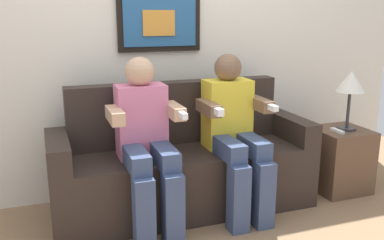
% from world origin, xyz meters
% --- Properties ---
extents(ground_plane, '(5.51, 5.51, 0.00)m').
position_xyz_m(ground_plane, '(0.00, 0.00, 0.00)').
color(ground_plane, '#8C6B4C').
extents(back_wall_assembly, '(4.24, 0.10, 2.60)m').
position_xyz_m(back_wall_assembly, '(-0.00, 0.76, 1.30)').
color(back_wall_assembly, silver).
rests_on(back_wall_assembly, ground_plane).
extents(couch, '(1.84, 0.58, 0.90)m').
position_xyz_m(couch, '(0.00, 0.33, 0.31)').
color(couch, '#2D231E').
rests_on(couch, ground_plane).
extents(person_on_left, '(0.46, 0.56, 1.11)m').
position_xyz_m(person_on_left, '(-0.31, 0.16, 0.61)').
color(person_on_left, pink).
rests_on(person_on_left, ground_plane).
extents(person_on_right, '(0.46, 0.56, 1.11)m').
position_xyz_m(person_on_right, '(0.31, 0.16, 0.61)').
color(person_on_right, yellow).
rests_on(person_on_right, ground_plane).
extents(side_table_right, '(0.40, 0.40, 0.50)m').
position_xyz_m(side_table_right, '(1.27, 0.22, 0.25)').
color(side_table_right, brown).
rests_on(side_table_right, ground_plane).
extents(table_lamp, '(0.22, 0.22, 0.46)m').
position_xyz_m(table_lamp, '(1.29, 0.20, 0.86)').
color(table_lamp, '#333338').
rests_on(table_lamp, side_table_right).
extents(spare_remote_on_table, '(0.04, 0.13, 0.02)m').
position_xyz_m(spare_remote_on_table, '(1.18, 0.17, 0.51)').
color(spare_remote_on_table, white).
rests_on(spare_remote_on_table, side_table_right).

